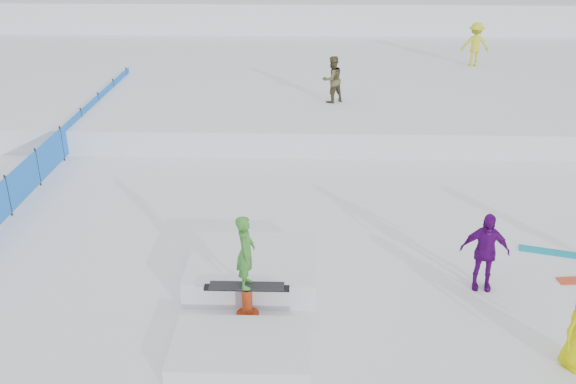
{
  "coord_description": "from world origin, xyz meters",
  "views": [
    {
      "loc": [
        0.91,
        -11.49,
        7.16
      ],
      "look_at": [
        0.5,
        2.0,
        1.1
      ],
      "focal_mm": 40.0,
      "sensor_mm": 36.0,
      "label": 1
    }
  ],
  "objects_px": {
    "jib_rail_feature": "(250,286)",
    "walker_olive": "(332,79)",
    "safety_fence": "(62,144)",
    "walker_ygreen": "(475,44)",
    "spectator_purple": "(484,251)"
  },
  "relations": [
    {
      "from": "safety_fence",
      "to": "walker_olive",
      "type": "bearing_deg",
      "value": 25.15
    },
    {
      "from": "walker_olive",
      "to": "walker_ygreen",
      "type": "bearing_deg",
      "value": -169.87
    },
    {
      "from": "walker_ygreen",
      "to": "spectator_purple",
      "type": "relative_size",
      "value": 1.1
    },
    {
      "from": "safety_fence",
      "to": "spectator_purple",
      "type": "relative_size",
      "value": 9.62
    },
    {
      "from": "walker_olive",
      "to": "walker_ygreen",
      "type": "height_order",
      "value": "walker_ygreen"
    },
    {
      "from": "walker_ygreen",
      "to": "jib_rail_feature",
      "type": "height_order",
      "value": "walker_ygreen"
    },
    {
      "from": "safety_fence",
      "to": "jib_rail_feature",
      "type": "bearing_deg",
      "value": -49.34
    },
    {
      "from": "walker_olive",
      "to": "jib_rail_feature",
      "type": "xyz_separation_m",
      "value": [
        -1.95,
        -11.26,
        -1.31
      ]
    },
    {
      "from": "spectator_purple",
      "to": "jib_rail_feature",
      "type": "distance_m",
      "value": 4.73
    },
    {
      "from": "spectator_purple",
      "to": "safety_fence",
      "type": "bearing_deg",
      "value": 155.48
    },
    {
      "from": "walker_olive",
      "to": "spectator_purple",
      "type": "bearing_deg",
      "value": 71.68
    },
    {
      "from": "jib_rail_feature",
      "to": "walker_olive",
      "type": "bearing_deg",
      "value": 80.16
    },
    {
      "from": "safety_fence",
      "to": "spectator_purple",
      "type": "height_order",
      "value": "spectator_purple"
    },
    {
      "from": "walker_ygreen",
      "to": "spectator_purple",
      "type": "bearing_deg",
      "value": 84.05
    },
    {
      "from": "walker_ygreen",
      "to": "spectator_purple",
      "type": "xyz_separation_m",
      "value": [
        -3.57,
        -16.48,
        -0.88
      ]
    }
  ]
}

